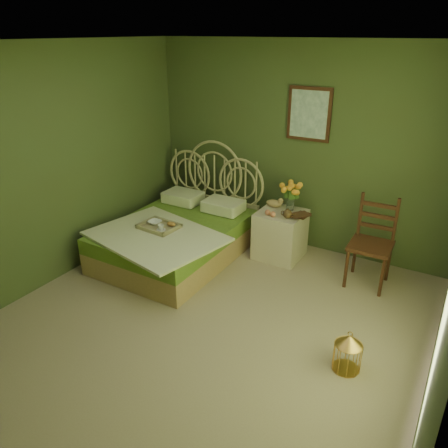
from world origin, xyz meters
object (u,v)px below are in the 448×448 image
Objects in this scene: nightstand at (281,230)px; chair at (373,236)px; birdcage at (348,353)px; bed at (178,235)px.

chair is (1.13, -0.04, 0.20)m from nightstand.
birdcage is (1.33, -1.62, -0.20)m from nightstand.
birdcage is at bearing -21.25° from bed.
birdcage is (0.21, -1.58, -0.39)m from chair.
nightstand is 1.15m from chair.
bed is 2.65m from birdcage.
chair is at bearing -2.03° from nightstand.
chair is 1.64m from birdcage.
bed is 2.36m from chair.
bed reaches higher than chair.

